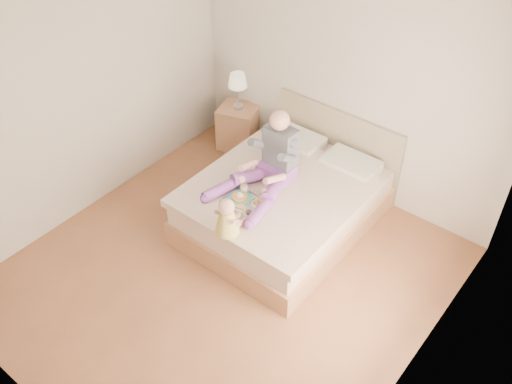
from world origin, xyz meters
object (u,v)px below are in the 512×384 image
Objects in this scene: bed at (288,200)px; adult at (269,164)px; baby at (227,219)px; nightstand at (238,127)px; tray at (246,201)px.

adult is (-0.13, -0.18, 0.54)m from bed.
bed is 2.11× the size of adult.
nightstand is at bearing 132.48° from baby.
bed is 1.12m from baby.
tray is at bearing -65.96° from nightstand.
adult is 2.58× the size of baby.
nightstand is 1.49× the size of baby.
bed is 3.65× the size of nightstand.
adult is 0.47m from tray.
adult is (1.27, -0.98, 0.57)m from nightstand.
baby reaches higher than tray.
baby is (0.12, -0.43, 0.13)m from tray.
nightstand is 1.34× the size of tray.
tray is 1.12× the size of baby.
baby is (1.41, -1.82, 0.48)m from nightstand.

